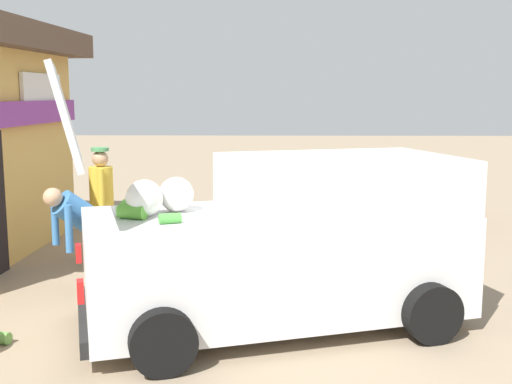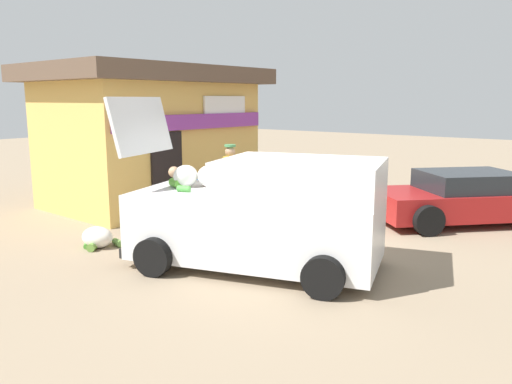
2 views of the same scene
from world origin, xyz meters
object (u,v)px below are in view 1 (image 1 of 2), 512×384
(delivery_van, at_px, (287,241))
(parked_sedan, at_px, (373,196))
(customer_bending, at_px, (83,227))
(paint_bucket, at_px, (106,219))
(vendor_standing, at_px, (102,198))

(delivery_van, distance_m, parked_sedan, 5.58)
(delivery_van, height_order, customer_bending, delivery_van)
(delivery_van, height_order, paint_bucket, delivery_van)
(parked_sedan, bearing_deg, vendor_standing, 124.32)
(parked_sedan, xyz_separation_m, customer_bending, (-4.39, 4.29, 0.31))
(delivery_van, bearing_deg, parked_sedan, -18.83)
(delivery_van, relative_size, parked_sedan, 1.08)
(vendor_standing, distance_m, paint_bucket, 2.79)
(vendor_standing, bearing_deg, customer_bending, -174.85)
(parked_sedan, distance_m, paint_bucket, 5.08)
(delivery_van, xyz_separation_m, customer_bending, (0.88, 2.49, -0.04))
(paint_bucket, bearing_deg, parked_sedan, -85.26)
(vendor_standing, xyz_separation_m, customer_bending, (-1.38, -0.12, -0.13))
(customer_bending, height_order, paint_bucket, customer_bending)
(vendor_standing, xyz_separation_m, paint_bucket, (2.59, 0.64, -0.82))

